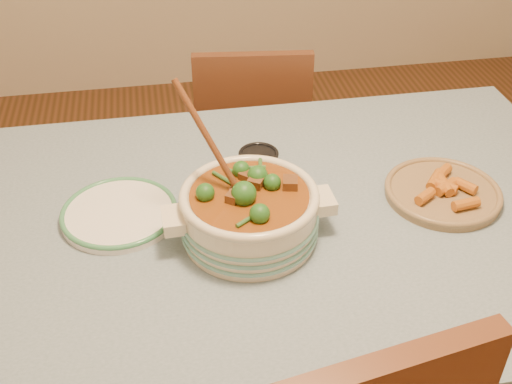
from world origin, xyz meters
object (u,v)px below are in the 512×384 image
(condiment_bowl, at_px, (259,160))
(fried_plate, at_px, (443,190))
(dining_table, at_px, (271,245))
(chair_far, at_px, (252,135))
(stew_casserole, at_px, (249,210))
(white_plate, at_px, (119,213))

(condiment_bowl, relative_size, fried_plate, 0.42)
(dining_table, xyz_separation_m, fried_plate, (0.43, 0.00, 0.11))
(chair_far, bearing_deg, fried_plate, 119.60)
(fried_plate, bearing_deg, dining_table, -179.40)
(chair_far, bearing_deg, stew_casserole, 86.88)
(chair_far, bearing_deg, dining_table, 90.46)
(dining_table, height_order, white_plate, white_plate)
(white_plate, bearing_deg, dining_table, -9.52)
(stew_casserole, distance_m, fried_plate, 0.51)
(dining_table, relative_size, white_plate, 5.03)
(white_plate, relative_size, condiment_bowl, 2.76)
(dining_table, distance_m, stew_casserole, 0.19)
(fried_plate, distance_m, chair_far, 0.93)
(stew_casserole, bearing_deg, dining_table, 45.11)
(fried_plate, bearing_deg, stew_casserole, -172.21)
(white_plate, bearing_deg, stew_casserole, -22.79)
(white_plate, distance_m, condiment_bowl, 0.39)
(stew_casserole, height_order, chair_far, stew_casserole)
(stew_casserole, bearing_deg, white_plate, 157.21)
(dining_table, distance_m, chair_far, 0.84)
(fried_plate, bearing_deg, condiment_bowl, 155.57)
(stew_casserole, bearing_deg, chair_far, 80.14)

